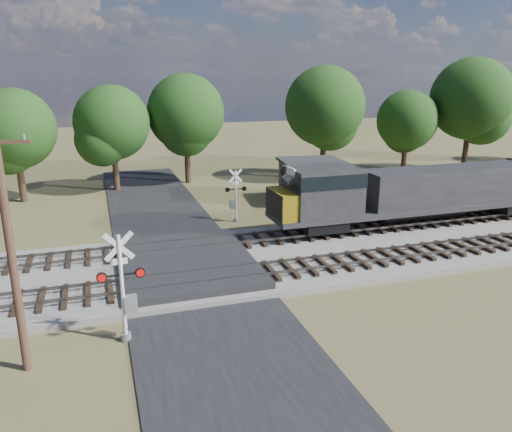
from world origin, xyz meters
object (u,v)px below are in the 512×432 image
object	(u,v)px
crossing_signal_far	(235,200)
utility_pole	(10,248)
equipment_shed	(312,181)
crossing_signal_near	(125,297)

from	to	relation	value
crossing_signal_far	utility_pole	xyz separation A→B (m)	(-12.01, -15.42, 3.01)
utility_pole	equipment_shed	bearing A→B (deg)	51.31
crossing_signal_far	equipment_shed	size ratio (longest dim) A/B	0.69
crossing_signal_far	utility_pole	world-z (taller)	utility_pole
crossing_signal_near	equipment_shed	bearing A→B (deg)	46.44
crossing_signal_near	equipment_shed	size ratio (longest dim) A/B	0.82
crossing_signal_near	crossing_signal_far	bearing A→B (deg)	57.65
crossing_signal_near	crossing_signal_far	size ratio (longest dim) A/B	1.18
crossing_signal_near	equipment_shed	distance (m)	24.16
crossing_signal_far	crossing_signal_near	bearing A→B (deg)	61.18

